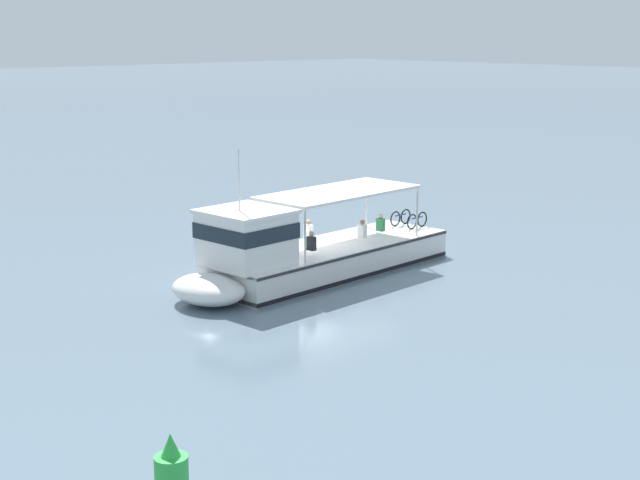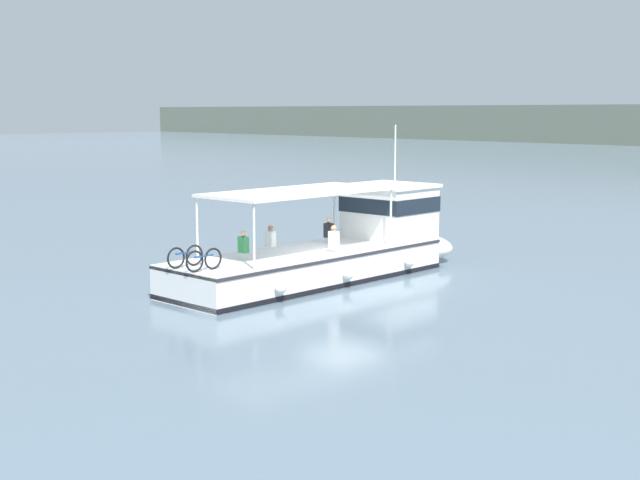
% 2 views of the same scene
% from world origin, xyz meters
% --- Properties ---
extents(ground_plane, '(400.00, 400.00, 0.00)m').
position_xyz_m(ground_plane, '(0.00, 0.00, 0.00)').
color(ground_plane, slate).
extents(ferry_main, '(4.15, 12.98, 5.32)m').
position_xyz_m(ferry_main, '(-1.07, 0.96, 1.02)').
color(ferry_main, white).
rests_on(ferry_main, ground).
extents(channel_buoy, '(0.70, 0.70, 1.40)m').
position_xyz_m(channel_buoy, '(-12.10, 14.20, 0.57)').
color(channel_buoy, green).
rests_on(channel_buoy, ground).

